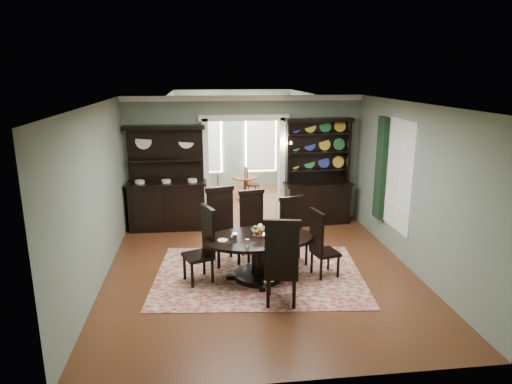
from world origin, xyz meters
TOP-DOWN VIEW (x-y plane):
  - room at (0.00, 0.04)m, footprint 5.51×6.01m
  - parlor at (0.00, 5.53)m, footprint 3.51×3.50m
  - doorway_trim at (0.00, 3.00)m, footprint 2.08×0.25m
  - right_window at (2.69, 0.93)m, footprint 0.15×1.47m
  - wall_sconce at (0.95, 2.85)m, footprint 0.27×0.21m
  - rug at (-0.04, -0.09)m, footprint 3.88×2.95m
  - dining_table at (-0.07, -0.20)m, footprint 2.04×1.95m
  - centerpiece at (-0.06, -0.15)m, footprint 1.35×0.87m
  - chair_far_left at (-0.65, 0.66)m, footprint 0.66×0.64m
  - chair_far_mid at (-0.05, 0.80)m, footprint 0.57×0.55m
  - chair_far_right at (0.67, 0.48)m, footprint 0.54×0.52m
  - chair_end_left at (-1.01, -0.16)m, footprint 0.61×0.63m
  - chair_end_right at (1.02, -0.26)m, footprint 0.53×0.54m
  - chair_near at (0.16, -1.22)m, footprint 0.62×0.60m
  - sideboard at (-1.80, 2.72)m, footprint 1.81×0.68m
  - welsh_dresser at (1.71, 2.73)m, footprint 1.63×0.67m
  - parlor_table at (0.20, 4.85)m, footprint 0.73×0.73m
  - parlor_chair_left at (-0.66, 4.68)m, footprint 0.36×0.36m
  - parlor_chair_right at (0.33, 4.80)m, footprint 0.43×0.42m

SIDE VIEW (x-z plane):
  - rug at x=-0.04m, z-range 0.00..0.01m
  - parlor_table at x=0.20m, z-range 0.10..0.78m
  - parlor_chair_left at x=-0.66m, z-range 0.03..0.88m
  - parlor_chair_right at x=0.33m, z-range 0.03..1.01m
  - dining_table at x=-0.07m, z-range 0.15..0.91m
  - chair_end_right at x=1.02m, z-range 0.03..1.26m
  - chair_far_right at x=0.67m, z-range 0.03..1.29m
  - chair_end_left at x=-1.01m, z-range 0.03..1.36m
  - chair_far_mid at x=-0.05m, z-range 0.03..1.36m
  - chair_near at x=0.16m, z-range 0.04..1.48m
  - chair_far_left at x=-0.65m, z-range 0.04..1.48m
  - centerpiece at x=-0.06m, z-range 0.72..0.94m
  - sideboard at x=-1.80m, z-range -0.36..2.01m
  - welsh_dresser at x=1.71m, z-range -0.34..2.14m
  - parlor at x=0.00m, z-range 0.01..3.02m
  - room at x=0.00m, z-range 0.07..3.08m
  - right_window at x=2.69m, z-range 0.54..2.66m
  - doorway_trim at x=0.00m, z-range 0.33..2.90m
  - wall_sconce at x=0.95m, z-range 1.79..1.99m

